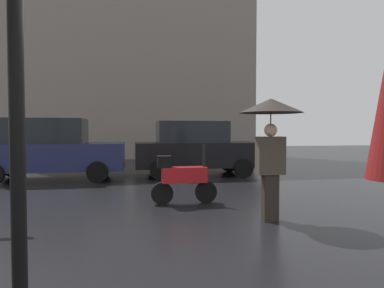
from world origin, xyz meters
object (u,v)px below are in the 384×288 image
(parked_car_right, at_px, (196,148))
(parked_car_left, at_px, (50,149))
(pedestrian_with_umbrella, at_px, (271,123))
(parked_scooter, at_px, (182,177))

(parked_car_right, bearing_deg, parked_car_left, 7.75)
(pedestrian_with_umbrella, xyz_separation_m, parked_scooter, (-1.27, 1.58, -1.10))
(parked_scooter, relative_size, parked_car_right, 0.33)
(pedestrian_with_umbrella, relative_size, parked_car_left, 0.47)
(parked_scooter, xyz_separation_m, parked_car_right, (1.13, 4.46, 0.38))
(parked_scooter, distance_m, parked_car_right, 4.62)
(pedestrian_with_umbrella, height_order, parked_car_left, pedestrian_with_umbrella)
(parked_car_right, bearing_deg, parked_scooter, 80.22)
(parked_car_left, bearing_deg, pedestrian_with_umbrella, 118.86)
(parked_scooter, xyz_separation_m, parked_car_left, (-3.51, 4.19, 0.40))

